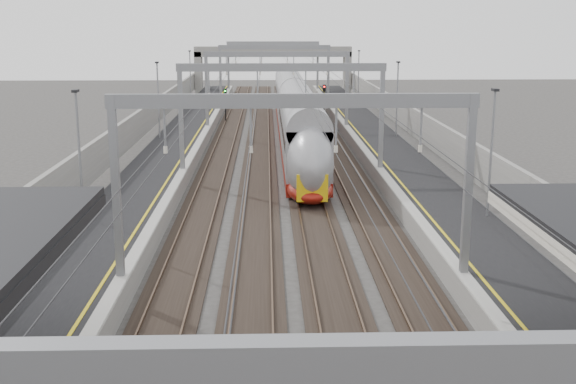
{
  "coord_description": "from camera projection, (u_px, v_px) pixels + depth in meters",
  "views": [
    {
      "loc": [
        -0.93,
        -3.09,
        9.95
      ],
      "look_at": [
        0.0,
        28.54,
        2.57
      ],
      "focal_mm": 45.0,
      "sensor_mm": 36.0,
      "label": 1
    }
  ],
  "objects": [
    {
      "name": "overhead_line",
      "position": [
        279.0,
        76.0,
        54.15
      ],
      "size": [
        13.0,
        140.0,
        6.6
      ],
      "color": "gray",
      "rests_on": "platform_left"
    },
    {
      "name": "signal_red_near",
      "position": [
        312.0,
        108.0,
        66.11
      ],
      "size": [
        0.32,
        0.32,
        3.48
      ],
      "color": "black",
      "rests_on": "ground"
    },
    {
      "name": "overbridge",
      "position": [
        273.0,
        58.0,
        101.43
      ],
      "size": [
        22.0,
        2.2,
        6.9
      ],
      "color": "gray",
      "rests_on": "ground"
    },
    {
      "name": "wall_right",
      "position": [
        445.0,
        150.0,
        49.06
      ],
      "size": [
        0.3,
        120.0,
        3.2
      ],
      "primitive_type": "cube",
      "color": "gray",
      "rests_on": "ground"
    },
    {
      "name": "train",
      "position": [
        295.0,
        119.0,
        61.12
      ],
      "size": [
        2.71,
        49.37,
        4.28
      ],
      "color": "maroon",
      "rests_on": "ground"
    },
    {
      "name": "signal_red_far",
      "position": [
        324.0,
        94.0,
        79.35
      ],
      "size": [
        0.32,
        0.32,
        3.48
      ],
      "color": "black",
      "rests_on": "ground"
    },
    {
      "name": "platform_right",
      "position": [
        398.0,
        166.0,
        49.22
      ],
      "size": [
        4.0,
        120.0,
        1.0
      ],
      "primitive_type": "cube",
      "color": "black",
      "rests_on": "ground"
    },
    {
      "name": "wall_left",
      "position": [
        114.0,
        152.0,
        48.42
      ],
      "size": [
        0.3,
        120.0,
        3.2
      ],
      "primitive_type": "cube",
      "color": "gray",
      "rests_on": "ground"
    },
    {
      "name": "signal_green",
      "position": [
        225.0,
        99.0,
        74.39
      ],
      "size": [
        0.32,
        0.32,
        3.48
      ],
      "color": "black",
      "rests_on": "ground"
    },
    {
      "name": "platform_left",
      "position": [
        163.0,
        167.0,
        48.76
      ],
      "size": [
        4.0,
        120.0,
        1.0
      ],
      "primitive_type": "cube",
      "color": "black",
      "rests_on": "ground"
    },
    {
      "name": "tracks",
      "position": [
        281.0,
        173.0,
        49.09
      ],
      "size": [
        11.4,
        140.0,
        0.2
      ],
      "color": "black",
      "rests_on": "ground"
    }
  ]
}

